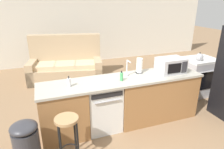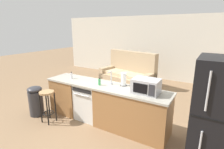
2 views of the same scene
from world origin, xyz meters
The scene contains 15 objects.
ground_plane centered at (0.00, 0.00, 0.00)m, with size 24.00×24.00×0.00m, color #896B4C.
wall_back centered at (0.30, 4.20, 1.30)m, with size 10.00×0.06×2.60m.
kitchen_counter centered at (0.24, 0.00, 0.42)m, with size 2.94×0.66×0.90m.
dishwasher centered at (-0.25, 0.00, 0.42)m, with size 0.58×0.61×0.84m.
stove_range centered at (2.35, 0.55, 0.45)m, with size 0.76×0.68×0.90m.
refrigerator centered at (2.35, -0.55, 0.88)m, with size 0.72×0.73×1.76m.
microwave centered at (1.11, 0.00, 1.04)m, with size 0.50×0.37×0.28m.
sink_faucet centered at (0.26, 0.10, 1.03)m, with size 0.07×0.18×0.30m.
paper_towel_roll centered at (0.54, 0.17, 1.04)m, with size 0.14×0.14×0.28m.
soap_bottle centered at (0.08, -0.07, 0.97)m, with size 0.06×0.06×0.18m.
dish_soap_bottle centered at (-0.80, -0.02, 0.97)m, with size 0.06×0.06×0.18m.
kettle centered at (2.18, 0.42, 0.99)m, with size 0.21×0.17×0.19m.
bar_stool centered at (-0.95, -0.66, 0.54)m, with size 0.32×0.32×0.74m.
trash_bin centered at (-1.48, -0.59, 0.38)m, with size 0.35×0.35×0.74m.
couch centered at (-0.52, 2.62, 0.39)m, with size 2.15×1.30×1.27m.
Camera 2 is at (2.18, -3.02, 2.11)m, focal length 28.00 mm.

